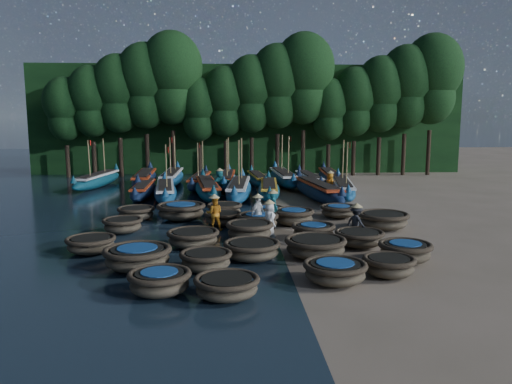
{
  "coord_description": "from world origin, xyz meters",
  "views": [
    {
      "loc": [
        -2.12,
        -24.34,
        5.28
      ],
      "look_at": [
        -0.58,
        1.87,
        1.3
      ],
      "focal_mm": 35.0,
      "sensor_mm": 36.0,
      "label": 1
    }
  ],
  "objects": [
    {
      "name": "long_boat_10",
      "position": [
        -8.32,
        13.45,
        0.62
      ],
      "size": [
        2.08,
        9.17,
        1.62
      ],
      "rotation": [
        0.0,
        0.0,
        0.05
      ],
      "color": "#10213D",
      "rests_on": "ground"
    },
    {
      "name": "coracle_8",
      "position": [
        1.19,
        -6.24,
        0.44
      ],
      "size": [
        2.5,
        2.5,
        0.77
      ],
      "rotation": [
        0.0,
        0.0,
        -0.15
      ],
      "color": "brown",
      "rests_on": "ground"
    },
    {
      "name": "long_boat_5",
      "position": [
        -1.36,
        7.61,
        0.61
      ],
      "size": [
        2.34,
        9.08,
        3.87
      ],
      "rotation": [
        0.0,
        0.0,
        -0.09
      ],
      "color": "navy",
      "rests_on": "ground"
    },
    {
      "name": "coracle_11",
      "position": [
        -3.52,
        -4.46,
        0.4
      ],
      "size": [
        2.41,
        2.41,
        0.7
      ],
      "rotation": [
        0.0,
        0.0,
        -0.24
      ],
      "color": "brown",
      "rests_on": "ground"
    },
    {
      "name": "tree_14",
      "position": [
        16.2,
        20.0,
        8.67
      ],
      "size": [
        5.34,
        5.34,
        12.58
      ],
      "color": "black",
      "rests_on": "ground"
    },
    {
      "name": "tree_5",
      "position": [
        -4.5,
        20.0,
        5.97
      ],
      "size": [
        3.68,
        3.68,
        8.68
      ],
      "color": "black",
      "rests_on": "ground"
    },
    {
      "name": "coracle_18",
      "position": [
        1.12,
        -0.51,
        0.45
      ],
      "size": [
        2.41,
        2.41,
        0.78
      ],
      "rotation": [
        0.0,
        0.0,
        0.35
      ],
      "color": "brown",
      "rests_on": "ground"
    },
    {
      "name": "fisherman_3",
      "position": [
        3.41,
        -3.66,
        0.81
      ],
      "size": [
        1.05,
        1.12,
        1.72
      ],
      "rotation": [
        0.0,
        0.0,
        2.24
      ],
      "color": "black",
      "rests_on": "ground"
    },
    {
      "name": "coracle_13",
      "position": [
        1.57,
        -3.6,
        0.41
      ],
      "size": [
        1.89,
        1.89,
        0.71
      ],
      "rotation": [
        0.0,
        0.0,
        0.08
      ],
      "color": "brown",
      "rests_on": "ground"
    },
    {
      "name": "tree_9",
      "position": [
        4.7,
        20.0,
        8.67
      ],
      "size": [
        5.34,
        5.34,
        12.58
      ],
      "color": "black",
      "rests_on": "ground"
    },
    {
      "name": "long_boat_2",
      "position": [
        -7.61,
        8.51,
        0.51
      ],
      "size": [
        1.5,
        7.61,
        1.34
      ],
      "rotation": [
        0.0,
        0.0,
        0.02
      ],
      "color": "#10213D",
      "rests_on": "ground"
    },
    {
      "name": "long_boat_12",
      "position": [
        -4.14,
        12.49,
        0.55
      ],
      "size": [
        2.06,
        8.11,
        3.45
      ],
      "rotation": [
        0.0,
        0.0,
        -0.08
      ],
      "color": "#10213D",
      "rests_on": "ground"
    },
    {
      "name": "tree_2",
      "position": [
        -11.4,
        20.0,
        7.32
      ],
      "size": [
        4.51,
        4.51,
        10.63
      ],
      "color": "black",
      "rests_on": "ground"
    },
    {
      "name": "tree_12",
      "position": [
        11.6,
        20.0,
        7.32
      ],
      "size": [
        4.51,
        4.51,
        10.63
      ],
      "color": "black",
      "rests_on": "ground"
    },
    {
      "name": "coracle_20",
      "position": [
        -6.81,
        1.17,
        0.39
      ],
      "size": [
        2.06,
        2.06,
        0.68
      ],
      "rotation": [
        0.0,
        0.0,
        0.19
      ],
      "color": "brown",
      "rests_on": "ground"
    },
    {
      "name": "fisherman_4",
      "position": [
        -0.7,
        -1.69,
        0.9
      ],
      "size": [
        0.91,
        1.03,
        1.87
      ],
      "rotation": [
        0.0,
        0.0,
        0.93
      ],
      "color": "white",
      "rests_on": "ground"
    },
    {
      "name": "long_boat_16",
      "position": [
        4.14,
        13.12,
        0.52
      ],
      "size": [
        1.8,
        7.79,
        1.37
      ],
      "rotation": [
        0.0,
        0.0,
        0.06
      ],
      "color": "#10213D",
      "rests_on": "ground"
    },
    {
      "name": "coracle_12",
      "position": [
        -1.17,
        -3.57,
        0.47
      ],
      "size": [
        2.22,
        2.22,
        0.83
      ],
      "rotation": [
        0.0,
        0.0,
        0.21
      ],
      "color": "brown",
      "rests_on": "ground"
    },
    {
      "name": "coracle_5",
      "position": [
        -5.25,
        -7.35,
        0.46
      ],
      "size": [
        2.55,
        2.55,
        0.8
      ],
      "rotation": [
        0.0,
        0.0,
        0.17
      ],
      "color": "brown",
      "rests_on": "ground"
    },
    {
      "name": "long_boat_13",
      "position": [
        -2.15,
        12.57,
        0.59
      ],
      "size": [
        1.89,
        8.72,
        3.71
      ],
      "rotation": [
        0.0,
        0.0,
        -0.04
      ],
      "color": "navy",
      "rests_on": "ground"
    },
    {
      "name": "long_boat_3",
      "position": [
        -6.07,
        7.46,
        0.55
      ],
      "size": [
        2.37,
        8.13,
        3.47
      ],
      "rotation": [
        0.0,
        0.0,
        0.12
      ],
      "color": "navy",
      "rests_on": "ground"
    },
    {
      "name": "coracle_17",
      "position": [
        -0.7,
        -1.55,
        0.46
      ],
      "size": [
        2.12,
        2.12,
        0.79
      ],
      "rotation": [
        0.0,
        0.0,
        0.2
      ],
      "color": "brown",
      "rests_on": "ground"
    },
    {
      "name": "coracle_2",
      "position": [
        -2.15,
        -10.32,
        0.38
      ],
      "size": [
        1.96,
        1.96,
        0.66
      ],
      "rotation": [
        0.0,
        0.0,
        -0.05
      ],
      "color": "brown",
      "rests_on": "ground"
    },
    {
      "name": "coracle_4",
      "position": [
        3.23,
        -8.64,
        0.39
      ],
      "size": [
        1.95,
        1.95,
        0.68
      ],
      "rotation": [
        0.0,
        0.0,
        0.23
      ],
      "color": "brown",
      "rests_on": "ground"
    },
    {
      "name": "long_boat_4",
      "position": [
        -3.4,
        8.18,
        0.59
      ],
      "size": [
        2.56,
        8.76,
        1.55
      ],
      "rotation": [
        0.0,
        0.0,
        0.12
      ],
      "color": "#0F4E57",
      "rests_on": "ground"
    },
    {
      "name": "coracle_21",
      "position": [
        -4.49,
        1.06,
        0.48
      ],
      "size": [
        2.52,
        2.52,
        0.84
      ],
      "rotation": [
        0.0,
        0.0,
        -0.05
      ],
      "color": "brown",
      "rests_on": "ground"
    },
    {
      "name": "fisherman_5",
      "position": [
        -2.6,
        8.68,
        0.93
      ],
      "size": [
        1.48,
        1.62,
        2.0
      ],
      "rotation": [
        0.0,
        0.0,
        0.87
      ],
      "color": "#186067",
      "rests_on": "ground"
    },
    {
      "name": "foliage_wall",
      "position": [
        0.0,
        23.5,
        5.0
      ],
      "size": [
        40.0,
        3.0,
        10.0
      ],
      "primitive_type": "cube",
      "color": "black",
      "rests_on": "ground"
    },
    {
      "name": "coracle_9",
      "position": [
        4.35,
        -7.05,
        0.43
      ],
      "size": [
        1.97,
        1.97,
        0.74
      ],
      "rotation": [
        0.0,
        0.0,
        -0.0
      ],
      "color": "brown",
      "rests_on": "ground"
    },
    {
      "name": "fisherman_1",
      "position": [
        0.1,
        -0.68,
        0.95
      ],
      "size": [
        0.66,
        0.74,
        1.9
      ],
      "rotation": [
        0.0,
        0.0,
        2.08
      ],
      "color": "#186067",
      "rests_on": "ground"
    },
    {
      "name": "long_boat_9",
      "position": [
        -11.83,
        13.39,
        0.57
      ],
      "size": [
        2.62,
        8.42,
        3.61
      ],
      "rotation": [
        0.0,
        0.0,
        -0.14
      ],
      "color": "#0F4E57",
      "rests_on": "ground"
    },
    {
      "name": "coracle_3",
      "position": [
        1.3,
        -9.2,
        0.41
      ],
      "size": [
        2.32,
        2.32,
        0.7
      ],
      "rotation": [
        0.0,
        0.0,
        0.23
      ],
      "color": "brown",
      "rests_on": "ground"
    },
    {
      "name": "long_boat_15",
      "position": [
        2.21,
        13.63,
        0.61
      ],
      "size": [
        2.05,
        9.09,
        3.86
      ],
      "rotation": [
        0.0,
        0.0,
        0.05
      ],
      "color": "navy",
      "rests_on": "ground"
    },
    {
      "name": "ground",
      "position": [
        0.0,
        0.0,
        0.0
      ],
      "size": [
        120.0,
        120.0,
        0.0
      ],
      "primitive_type": "plane",
      "color": "#7C6A5A",
      "rests_on": "ground"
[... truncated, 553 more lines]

